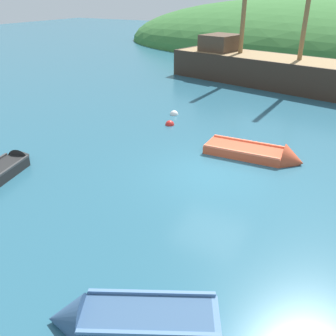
{
  "coord_description": "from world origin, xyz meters",
  "views": [
    {
      "loc": [
        4.03,
        -10.3,
        5.64
      ],
      "look_at": [
        -1.44,
        -0.59,
        0.14
      ],
      "focal_mm": 38.31,
      "sensor_mm": 36.0,
      "label": 1
    }
  ],
  "objects_px": {
    "rowboat_far": "(4,171)",
    "buoy_white": "(174,115)",
    "buoy_red": "(170,125)",
    "rowboat_portside": "(123,320)",
    "rowboat_outer_right": "(261,155)",
    "sailing_ship": "(261,73)"
  },
  "relations": [
    {
      "from": "rowboat_far",
      "to": "buoy_white",
      "type": "distance_m",
      "value": 8.91
    },
    {
      "from": "buoy_red",
      "to": "buoy_white",
      "type": "bearing_deg",
      "value": 111.09
    },
    {
      "from": "rowboat_portside",
      "to": "rowboat_outer_right",
      "type": "xyz_separation_m",
      "value": [
        0.11,
        8.71,
        -0.01
      ]
    },
    {
      "from": "rowboat_outer_right",
      "to": "buoy_white",
      "type": "xyz_separation_m",
      "value": [
        -5.4,
        3.04,
        -0.1
      ]
    },
    {
      "from": "rowboat_portside",
      "to": "rowboat_outer_right",
      "type": "height_order",
      "value": "rowboat_outer_right"
    },
    {
      "from": "sailing_ship",
      "to": "rowboat_far",
      "type": "xyz_separation_m",
      "value": [
        -3.71,
        -17.87,
        -0.57
      ]
    },
    {
      "from": "rowboat_far",
      "to": "rowboat_outer_right",
      "type": "height_order",
      "value": "rowboat_outer_right"
    },
    {
      "from": "buoy_white",
      "to": "sailing_ship",
      "type": "bearing_deg",
      "value": 79.02
    },
    {
      "from": "rowboat_far",
      "to": "rowboat_portside",
      "type": "xyz_separation_m",
      "value": [
        7.22,
        -3.06,
        -0.01
      ]
    },
    {
      "from": "rowboat_far",
      "to": "buoy_red",
      "type": "height_order",
      "value": "rowboat_far"
    },
    {
      "from": "sailing_ship",
      "to": "rowboat_portside",
      "type": "xyz_separation_m",
      "value": [
        3.51,
        -20.92,
        -0.58
      ]
    },
    {
      "from": "rowboat_portside",
      "to": "rowboat_outer_right",
      "type": "relative_size",
      "value": 0.89
    },
    {
      "from": "rowboat_far",
      "to": "buoy_red",
      "type": "distance_m",
      "value": 7.63
    },
    {
      "from": "rowboat_far",
      "to": "buoy_white",
      "type": "xyz_separation_m",
      "value": [
        1.93,
        8.7,
        -0.11
      ]
    },
    {
      "from": "rowboat_far",
      "to": "buoy_red",
      "type": "xyz_separation_m",
      "value": [
        2.5,
        7.21,
        -0.11
      ]
    },
    {
      "from": "rowboat_portside",
      "to": "buoy_white",
      "type": "relative_size",
      "value": 7.69
    },
    {
      "from": "sailing_ship",
      "to": "rowboat_outer_right",
      "type": "distance_m",
      "value": 12.75
    },
    {
      "from": "buoy_white",
      "to": "rowboat_portside",
      "type": "bearing_deg",
      "value": -65.77
    },
    {
      "from": "sailing_ship",
      "to": "buoy_red",
      "type": "height_order",
      "value": "sailing_ship"
    },
    {
      "from": "rowboat_far",
      "to": "buoy_white",
      "type": "height_order",
      "value": "rowboat_far"
    },
    {
      "from": "rowboat_portside",
      "to": "buoy_red",
      "type": "bearing_deg",
      "value": -92.84
    },
    {
      "from": "rowboat_outer_right",
      "to": "buoy_white",
      "type": "height_order",
      "value": "rowboat_outer_right"
    }
  ]
}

